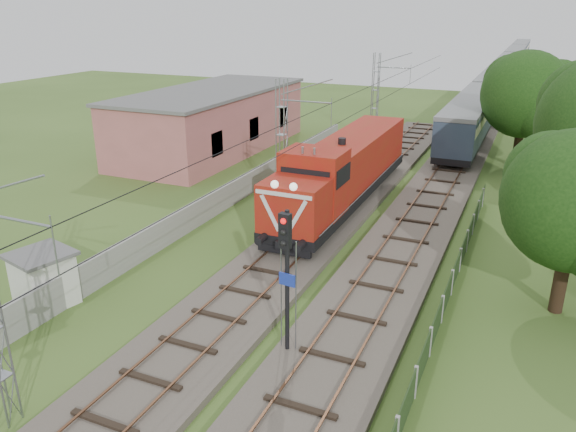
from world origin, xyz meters
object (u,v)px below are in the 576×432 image
at_px(locomotive, 344,170).
at_px(coach_rake, 507,68).
at_px(relay_hut, 44,279).
at_px(signal_post, 286,260).

relative_size(locomotive, coach_rake, 0.16).
bearing_deg(coach_rake, relay_hut, -98.42).
bearing_deg(coach_rake, locomotive, -94.26).
relative_size(locomotive, signal_post, 3.29).
height_order(locomotive, signal_post, signal_post).
bearing_deg(signal_post, coach_rake, 88.86).
bearing_deg(signal_post, relay_hut, -176.86).
distance_m(locomotive, coach_rake, 67.24).
relative_size(coach_rake, signal_post, 20.48).
xyz_separation_m(locomotive, signal_post, (3.34, -16.15, 1.46)).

